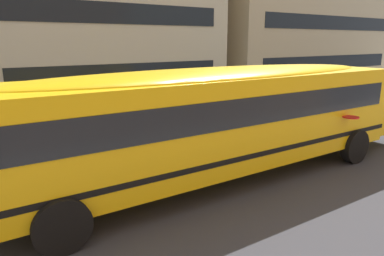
# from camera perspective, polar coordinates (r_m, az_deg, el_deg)

# --- Properties ---
(ground_plane) EXTENTS (400.00, 400.00, 0.00)m
(ground_plane) POSITION_cam_1_polar(r_m,az_deg,el_deg) (11.24, -2.10, -5.34)
(ground_plane) COLOR #38383D
(sidewalk_far) EXTENTS (120.00, 3.00, 0.01)m
(sidewalk_far) POSITION_cam_1_polar(r_m,az_deg,el_deg) (18.31, -15.53, 1.76)
(sidewalk_far) COLOR gray
(sidewalk_far) RESTS_ON ground_plane
(lane_centreline) EXTENTS (110.00, 0.16, 0.01)m
(lane_centreline) POSITION_cam_1_polar(r_m,az_deg,el_deg) (11.24, -2.10, -5.33)
(lane_centreline) COLOR silver
(lane_centreline) RESTS_ON ground_plane
(school_bus) EXTENTS (13.60, 3.32, 3.03)m
(school_bus) POSITION_cam_1_polar(r_m,az_deg,el_deg) (9.53, 5.24, 2.32)
(school_bus) COLOR yellow
(school_bus) RESTS_ON ground_plane
(parked_car_beige_by_entrance) EXTENTS (3.97, 2.01, 1.64)m
(parked_car_beige_by_entrance) POSITION_cam_1_polar(r_m,az_deg,el_deg) (28.18, 25.61, 6.76)
(parked_car_beige_by_entrance) COLOR #C1B28E
(parked_car_beige_by_entrance) RESTS_ON ground_plane
(parked_car_green_past_driveway) EXTENTS (3.99, 2.05, 1.64)m
(parked_car_green_past_driveway) POSITION_cam_1_polar(r_m,az_deg,el_deg) (21.30, 12.55, 5.89)
(parked_car_green_past_driveway) COLOR #236038
(parked_car_green_past_driveway) RESTS_ON ground_plane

